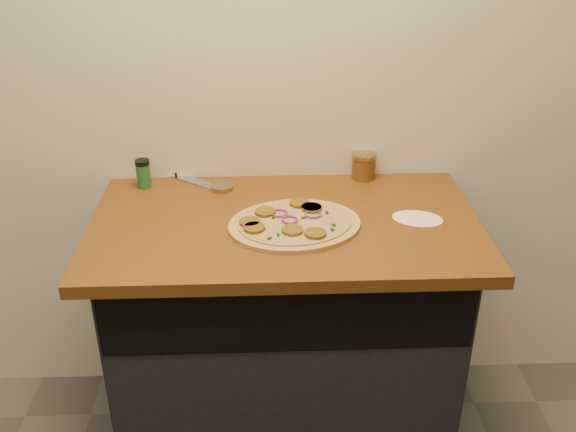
{
  "coord_description": "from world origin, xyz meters",
  "views": [
    {
      "loc": [
        -0.06,
        -0.33,
        1.84
      ],
      "look_at": [
        0.01,
        1.35,
        0.95
      ],
      "focal_mm": 40.0,
      "sensor_mm": 36.0,
      "label": 1
    }
  ],
  "objects_px": {
    "chefs_knife": "(181,176)",
    "salsa_jar": "(364,166)",
    "pizza": "(294,223)",
    "spice_shaker": "(143,174)"
  },
  "relations": [
    {
      "from": "pizza",
      "to": "salsa_jar",
      "type": "distance_m",
      "value": 0.43
    },
    {
      "from": "salsa_jar",
      "to": "pizza",
      "type": "bearing_deg",
      "value": -127.09
    },
    {
      "from": "chefs_knife",
      "to": "spice_shaker",
      "type": "xyz_separation_m",
      "value": [
        -0.12,
        -0.07,
        0.04
      ]
    },
    {
      "from": "spice_shaker",
      "to": "chefs_knife",
      "type": "bearing_deg",
      "value": 32.61
    },
    {
      "from": "chefs_knife",
      "to": "salsa_jar",
      "type": "bearing_deg",
      "value": -2.61
    },
    {
      "from": "chefs_knife",
      "to": "salsa_jar",
      "type": "relative_size",
      "value": 3.03
    },
    {
      "from": "chefs_knife",
      "to": "spice_shaker",
      "type": "bearing_deg",
      "value": -147.39
    },
    {
      "from": "pizza",
      "to": "spice_shaker",
      "type": "distance_m",
      "value": 0.58
    },
    {
      "from": "salsa_jar",
      "to": "spice_shaker",
      "type": "xyz_separation_m",
      "value": [
        -0.76,
        -0.04,
        0.0
      ]
    },
    {
      "from": "pizza",
      "to": "spice_shaker",
      "type": "xyz_separation_m",
      "value": [
        -0.5,
        0.3,
        0.04
      ]
    }
  ]
}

